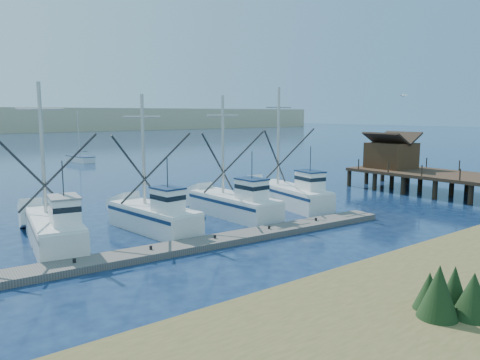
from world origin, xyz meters
name	(u,v)px	position (x,y,z in m)	size (l,w,h in m)	color
ground	(347,250)	(0.00, 0.00, 0.00)	(500.00, 500.00, 0.00)	#0D1C3D
shore_bank	(442,351)	(-8.00, -10.00, 0.80)	(40.00, 10.00, 1.60)	#4C422D
floating_dock	(200,244)	(-6.23, 5.48, 0.19)	(27.92, 1.86, 0.37)	#635F59
timber_pier	(422,165)	(21.50, 8.46, 2.57)	(7.00, 20.00, 8.00)	black
trawler_fleet	(167,214)	(-5.60, 10.47, 0.99)	(28.23, 8.98, 9.72)	white
sailboat_near	(80,159)	(4.64, 56.60, 0.49)	(2.72, 5.96, 8.10)	white
flying_gull	(403,95)	(13.11, 5.45, 9.00)	(1.10, 0.20, 0.20)	white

